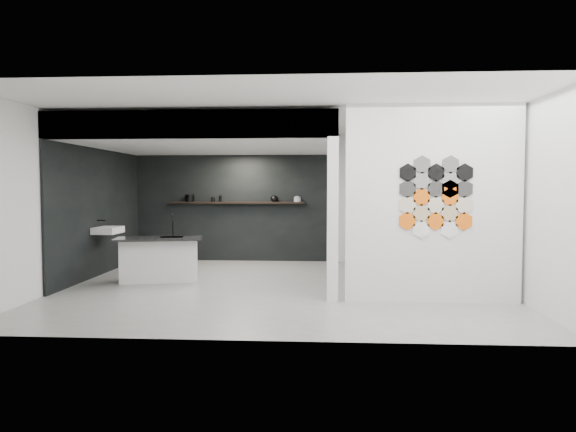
# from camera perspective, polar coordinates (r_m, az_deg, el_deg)

# --- Properties ---
(floor) EXTENTS (7.00, 6.00, 0.01)m
(floor) POSITION_cam_1_polar(r_m,az_deg,el_deg) (8.53, -0.80, -7.88)
(floor) COLOR gray
(partition_panel) EXTENTS (2.45, 0.15, 2.80)m
(partition_panel) POSITION_cam_1_polar(r_m,az_deg,el_deg) (7.52, 15.75, 1.30)
(partition_panel) COLOR silver
(partition_panel) RESTS_ON floor
(bay_clad_back) EXTENTS (4.40, 0.04, 2.35)m
(bay_clad_back) POSITION_cam_1_polar(r_m,az_deg,el_deg) (11.49, -6.17, 0.88)
(bay_clad_back) COLOR black
(bay_clad_back) RESTS_ON floor
(bay_clad_left) EXTENTS (0.04, 4.00, 2.35)m
(bay_clad_left) POSITION_cam_1_polar(r_m,az_deg,el_deg) (10.22, -20.16, 0.42)
(bay_clad_left) COLOR black
(bay_clad_left) RESTS_ON floor
(bulkhead) EXTENTS (4.40, 4.00, 0.40)m
(bulkhead) POSITION_cam_1_polar(r_m,az_deg,el_deg) (9.59, -8.22, 8.65)
(bulkhead) COLOR silver
(bulkhead) RESTS_ON corner_column
(corner_column) EXTENTS (0.16, 0.16, 2.35)m
(corner_column) POSITION_cam_1_polar(r_m,az_deg,el_deg) (7.36, 4.98, -0.38)
(corner_column) COLOR silver
(corner_column) RESTS_ON floor
(fascia_beam) EXTENTS (4.40, 0.16, 0.40)m
(fascia_beam) POSITION_cam_1_polar(r_m,az_deg,el_deg) (7.73, -11.15, 9.95)
(fascia_beam) COLOR silver
(fascia_beam) RESTS_ON corner_column
(wall_basin) EXTENTS (0.40, 0.60, 0.12)m
(wall_basin) POSITION_cam_1_polar(r_m,az_deg,el_deg) (9.96, -19.37, -1.50)
(wall_basin) COLOR silver
(wall_basin) RESTS_ON bay_clad_left
(display_shelf) EXTENTS (3.00, 0.15, 0.04)m
(display_shelf) POSITION_cam_1_polar(r_m,az_deg,el_deg) (11.36, -5.77, 1.49)
(display_shelf) COLOR black
(display_shelf) RESTS_ON bay_clad_back
(kitchen_island) EXTENTS (1.55, 0.91, 1.17)m
(kitchen_island) POSITION_cam_1_polar(r_m,az_deg,el_deg) (9.20, -14.10, -4.64)
(kitchen_island) COLOR silver
(kitchen_island) RESTS_ON floor
(stockpot) EXTENTS (0.22, 0.22, 0.16)m
(stockpot) POSITION_cam_1_polar(r_m,az_deg,el_deg) (11.57, -10.86, 1.97)
(stockpot) COLOR black
(stockpot) RESTS_ON display_shelf
(kettle) EXTENTS (0.20, 0.20, 0.14)m
(kettle) POSITION_cam_1_polar(r_m,az_deg,el_deg) (11.26, -1.53, 1.95)
(kettle) COLOR black
(kettle) RESTS_ON display_shelf
(glass_bowl) EXTENTS (0.18, 0.18, 0.11)m
(glass_bowl) POSITION_cam_1_polar(r_m,az_deg,el_deg) (11.22, 1.05, 1.86)
(glass_bowl) COLOR gray
(glass_bowl) RESTS_ON display_shelf
(glass_vase) EXTENTS (0.10, 0.10, 0.13)m
(glass_vase) POSITION_cam_1_polar(r_m,az_deg,el_deg) (11.22, 1.05, 1.91)
(glass_vase) COLOR gray
(glass_vase) RESTS_ON display_shelf
(bottle_dark) EXTENTS (0.07, 0.07, 0.14)m
(bottle_dark) POSITION_cam_1_polar(r_m,az_deg,el_deg) (11.42, -7.52, 1.93)
(bottle_dark) COLOR black
(bottle_dark) RESTS_ON display_shelf
(utensil_cup) EXTENTS (0.09, 0.09, 0.10)m
(utensil_cup) POSITION_cam_1_polar(r_m,az_deg,el_deg) (11.46, -8.33, 1.83)
(utensil_cup) COLOR black
(utensil_cup) RESTS_ON display_shelf
(hex_tile_cluster) EXTENTS (1.04, 0.02, 1.16)m
(hex_tile_cluster) POSITION_cam_1_polar(r_m,az_deg,el_deg) (7.44, 16.16, 2.08)
(hex_tile_cluster) COLOR #F2610C
(hex_tile_cluster) RESTS_ON partition_panel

